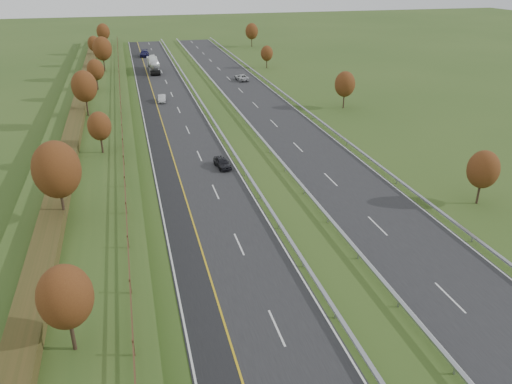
# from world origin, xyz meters

# --- Properties ---
(ground) EXTENTS (400.00, 400.00, 0.00)m
(ground) POSITION_xyz_m (8.00, 55.00, 0.00)
(ground) COLOR #324E1B
(ground) RESTS_ON ground
(near_carriageway) EXTENTS (10.50, 200.00, 0.04)m
(near_carriageway) POSITION_xyz_m (0.00, 60.00, 0.02)
(near_carriageway) COLOR black
(near_carriageway) RESTS_ON ground
(far_carriageway) EXTENTS (10.50, 200.00, 0.04)m
(far_carriageway) POSITION_xyz_m (16.50, 60.00, 0.02)
(far_carriageway) COLOR black
(far_carriageway) RESTS_ON ground
(hard_shoulder) EXTENTS (3.00, 200.00, 0.04)m
(hard_shoulder) POSITION_xyz_m (-3.75, 60.00, 0.02)
(hard_shoulder) COLOR black
(hard_shoulder) RESTS_ON ground
(lane_markings) EXTENTS (26.75, 200.00, 0.01)m
(lane_markings) POSITION_xyz_m (6.40, 59.88, 0.05)
(lane_markings) COLOR silver
(lane_markings) RESTS_ON near_carriageway
(embankment_left) EXTENTS (12.00, 200.00, 2.00)m
(embankment_left) POSITION_xyz_m (-13.00, 60.00, 1.00)
(embankment_left) COLOR #324E1B
(embankment_left) RESTS_ON ground
(hedge_left) EXTENTS (2.20, 180.00, 1.10)m
(hedge_left) POSITION_xyz_m (-15.00, 60.00, 2.55)
(hedge_left) COLOR #343515
(hedge_left) RESTS_ON embankment_left
(fence_left) EXTENTS (0.12, 189.06, 1.20)m
(fence_left) POSITION_xyz_m (-8.50, 59.59, 2.73)
(fence_left) COLOR #422B19
(fence_left) RESTS_ON embankment_left
(median_barrier_near) EXTENTS (0.32, 200.00, 0.71)m
(median_barrier_near) POSITION_xyz_m (5.70, 60.00, 0.61)
(median_barrier_near) COLOR #989BA1
(median_barrier_near) RESTS_ON ground
(median_barrier_far) EXTENTS (0.32, 200.00, 0.71)m
(median_barrier_far) POSITION_xyz_m (10.80, 60.00, 0.61)
(median_barrier_far) COLOR #989BA1
(median_barrier_far) RESTS_ON ground
(outer_barrier_far) EXTENTS (0.32, 200.00, 0.71)m
(outer_barrier_far) POSITION_xyz_m (22.30, 60.00, 0.62)
(outer_barrier_far) COLOR #989BA1
(outer_barrier_far) RESTS_ON ground
(trees_left) EXTENTS (6.64, 164.30, 7.66)m
(trees_left) POSITION_xyz_m (-12.64, 56.63, 6.37)
(trees_left) COLOR #2D2116
(trees_left) RESTS_ON embankment_left
(trees_far) EXTENTS (8.45, 118.60, 7.12)m
(trees_far) POSITION_xyz_m (29.80, 89.21, 4.25)
(trees_far) COLOR #2D2116
(trees_far) RESTS_ON ground
(road_tanker) EXTENTS (2.40, 11.22, 3.46)m
(road_tanker) POSITION_xyz_m (-0.48, 107.41, 1.86)
(road_tanker) COLOR silver
(road_tanker) RESTS_ON near_carriageway
(car_dark_near) EXTENTS (1.95, 3.94, 1.29)m
(car_dark_near) POSITION_xyz_m (3.44, 42.10, 0.69)
(car_dark_near) COLOR black
(car_dark_near) RESTS_ON near_carriageway
(car_silver_mid) EXTENTS (1.74, 4.00, 1.28)m
(car_silver_mid) POSITION_xyz_m (-1.09, 77.71, 0.68)
(car_silver_mid) COLOR #ADAEB2
(car_silver_mid) RESTS_ON near_carriageway
(car_small_far) EXTENTS (2.87, 5.84, 1.63)m
(car_small_far) POSITION_xyz_m (-1.49, 130.09, 0.86)
(car_small_far) COLOR #161542
(car_small_far) RESTS_ON near_carriageway
(car_oncoming) EXTENTS (2.60, 5.02, 1.35)m
(car_oncoming) POSITION_xyz_m (17.64, 92.41, 0.72)
(car_oncoming) COLOR #B9BABE
(car_oncoming) RESTS_ON far_carriageway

